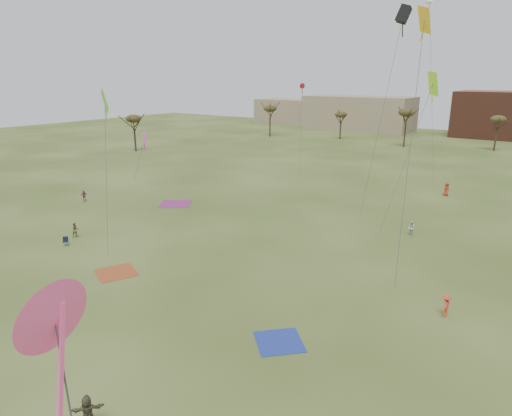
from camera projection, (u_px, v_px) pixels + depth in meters
The scene contains 16 objects.
ground at pixel (148, 333), 28.80m from camera, with size 260.00×260.00×0.00m, color #354716.
spectator_fore_b at pixel (75, 230), 45.69m from camera, with size 0.77×0.60×1.58m, color olive.
spectator_fore_c at pixel (88, 411), 20.97m from camera, with size 1.51×0.48×1.63m, color brown.
flyer_mid_b at pixel (446, 306), 30.61m from camera, with size 1.04×0.60×1.60m, color #E4452A.
spectator_mid_d at pixel (84, 196), 58.87m from camera, with size 0.88×0.37×1.50m, color #8C3A68.
spectator_mid_e at pixel (411, 228), 46.37m from camera, with size 0.73×0.57×1.51m, color silver.
flyer_far_b at pixel (446, 189), 61.65m from camera, with size 0.90×0.58×1.83m, color #B4381E.
blanket_red at pixel (116, 273), 37.65m from camera, with size 3.06×3.06×0.03m, color #B04C23.
blanket_blue at pixel (279, 342), 27.86m from camera, with size 2.80×2.80×0.03m, color #253AA1.
blanket_plum at pixel (175, 204), 57.91m from camera, with size 3.80×3.80×0.03m, color #922D75.
camp_chair_left at pixel (66, 243), 43.59m from camera, with size 0.74×0.74×0.87m.
kites_aloft at pixel (386, 38), 45.92m from camera, with size 66.14×66.89×26.22m.
tree_line at pixel (438, 121), 90.23m from camera, with size 117.44×49.32×8.91m.
building_tan at pixel (358, 113), 136.75m from camera, with size 32.00×14.00×10.00m, color #937F60.
building_brick at pixel (509, 115), 118.13m from camera, with size 26.00×16.00×12.00m, color brown.
building_tan_west at pixel (286, 111), 159.19m from camera, with size 20.00×12.00×8.00m, color #937F60.
Camera 1 is at (20.37, -16.63, 15.83)m, focal length 31.54 mm.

